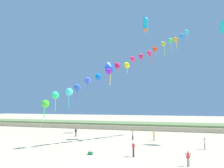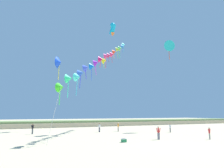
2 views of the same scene
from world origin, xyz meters
TOP-DOWN VIEW (x-y plane):
  - ground_plane at (0.00, 0.00)m, footprint 240.00×240.00m
  - dune_ridge at (0.00, 38.96)m, footprint 120.00×11.30m
  - person_near_left at (2.40, 18.15)m, footprint 0.23×0.60m
  - person_near_right at (10.04, 12.49)m, footprint 0.22×0.56m
  - person_mid_center at (7.95, 2.44)m, footprint 0.54×0.21m
  - person_far_left at (1.85, 5.10)m, footprint 0.47×0.48m
  - person_far_right at (-12.70, 19.27)m, footprint 0.49×0.46m
  - person_far_center at (-1.31, 18.39)m, footprint 0.51×0.36m
  - kite_banner_string at (-1.09, 16.36)m, footprint 20.93×22.29m
  - large_kite_mid_trail at (-7.84, 25.80)m, footprint 2.07×2.54m
  - large_kite_high_solo at (1.23, 18.12)m, footprint 1.28×1.83m
  - beach_cooler at (-3.42, 4.73)m, footprint 0.58×0.41m

SIDE VIEW (x-z plane):
  - ground_plane at x=0.00m, z-range 0.00..0.00m
  - beach_cooler at x=-3.42m, z-range -0.02..0.45m
  - dune_ridge at x=0.00m, z-range 0.00..1.48m
  - person_mid_center at x=7.95m, z-range 0.12..1.66m
  - person_far_center at x=-1.31m, z-range 0.12..1.71m
  - person_near_right at x=10.04m, z-range 0.12..1.71m
  - person_far_right at x=-12.70m, z-range 0.13..1.82m
  - person_near_left at x=2.40m, z-range 0.13..1.83m
  - person_far_left at x=1.85m, z-range 0.13..1.83m
  - kite_banner_string at x=-1.09m, z-range 2.82..24.27m
  - large_kite_mid_trail at x=-7.84m, z-range 11.62..16.69m
  - large_kite_high_solo at x=1.23m, z-range 18.81..21.71m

